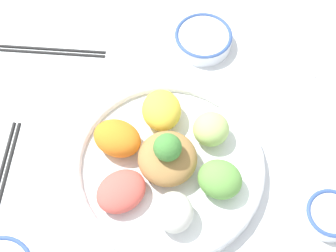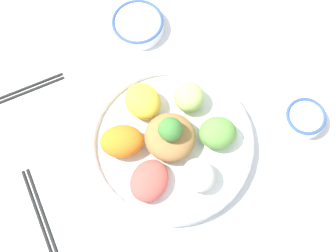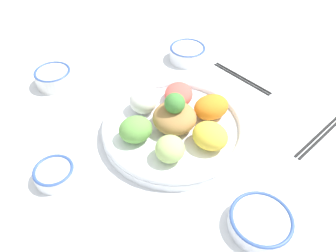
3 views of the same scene
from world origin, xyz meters
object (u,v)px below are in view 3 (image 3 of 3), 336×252
(salad_platter, at_px, (175,124))
(rice_bowl_plain, at_px, (54,173))
(sauce_bowl_dark, at_px, (54,77))
(rice_bowl_blue, at_px, (260,221))
(chopsticks_pair_far, at_px, (242,77))
(sauce_bowl_red, at_px, (187,53))
(chopsticks_pair_near, at_px, (324,132))

(salad_platter, height_order, rice_bowl_plain, salad_platter)
(salad_platter, xyz_separation_m, sauce_bowl_dark, (0.38, -0.10, -0.00))
(salad_platter, bearing_deg, rice_bowl_plain, 43.23)
(rice_bowl_blue, height_order, sauce_bowl_dark, sauce_bowl_dark)
(chopsticks_pair_far, bearing_deg, rice_bowl_plain, -93.87)
(salad_platter, relative_size, rice_bowl_blue, 2.90)
(salad_platter, xyz_separation_m, sauce_bowl_red, (0.04, -0.32, -0.00))
(rice_bowl_blue, relative_size, rice_bowl_plain, 1.39)
(rice_bowl_plain, bearing_deg, rice_bowl_blue, 179.82)
(rice_bowl_blue, relative_size, sauce_bowl_dark, 1.19)
(sauce_bowl_dark, bearing_deg, chopsticks_pair_near, 179.52)
(chopsticks_pair_far, bearing_deg, sauce_bowl_dark, -129.17)
(salad_platter, height_order, chopsticks_pair_far, salad_platter)
(rice_bowl_blue, xyz_separation_m, sauce_bowl_dark, (0.59, -0.30, 0.01))
(rice_bowl_blue, xyz_separation_m, rice_bowl_plain, (0.43, -0.00, 0.00))
(salad_platter, xyz_separation_m, chopsticks_pair_far, (-0.13, -0.26, -0.03))
(rice_bowl_blue, height_order, chopsticks_pair_near, rice_bowl_blue)
(rice_bowl_plain, xyz_separation_m, chopsticks_pair_far, (-0.35, -0.46, -0.01))
(rice_bowl_plain, distance_m, chopsticks_pair_near, 0.64)
(rice_bowl_blue, xyz_separation_m, chopsticks_pair_far, (0.08, -0.46, -0.01))
(salad_platter, bearing_deg, chopsticks_pair_near, -165.26)
(chopsticks_pair_near, bearing_deg, salad_platter, 137.47)
(sauce_bowl_red, xyz_separation_m, chopsticks_pair_near, (-0.39, 0.23, -0.02))
(rice_bowl_plain, relative_size, chopsticks_pair_near, 0.41)
(salad_platter, bearing_deg, rice_bowl_blue, 136.82)
(sauce_bowl_red, distance_m, sauce_bowl_dark, 0.40)
(sauce_bowl_red, relative_size, rice_bowl_blue, 0.92)
(sauce_bowl_dark, height_order, chopsticks_pair_far, sauce_bowl_dark)
(rice_bowl_blue, distance_m, chopsticks_pair_near, 0.32)
(chopsticks_pair_far, bearing_deg, salad_platter, -84.08)
(salad_platter, relative_size, chopsticks_pair_far, 1.93)
(chopsticks_pair_far, bearing_deg, chopsticks_pair_near, -5.23)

